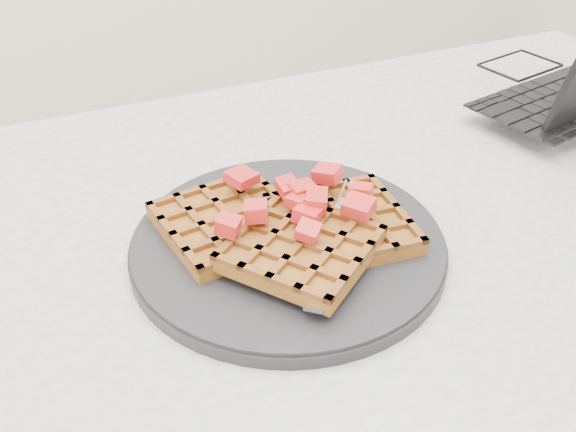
{
  "coord_description": "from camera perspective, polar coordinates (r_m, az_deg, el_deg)",
  "views": [
    {
      "loc": [
        -0.27,
        -0.42,
        1.12
      ],
      "look_at": [
        -0.08,
        0.02,
        0.79
      ],
      "focal_mm": 40.0,
      "sensor_mm": 36.0,
      "label": 1
    }
  ],
  "objects": [
    {
      "name": "fork",
      "position": [
        0.58,
        4.53,
        -2.34
      ],
      "size": [
        0.13,
        0.15,
        0.02
      ],
      "primitive_type": null,
      "rotation": [
        0.0,
        0.0,
        -0.69
      ],
      "color": "silver",
      "rests_on": "plate"
    },
    {
      "name": "plate",
      "position": [
        0.6,
        0.0,
        -2.51
      ],
      "size": [
        0.29,
        0.29,
        0.02
      ],
      "primitive_type": "cylinder",
      "color": "black",
      "rests_on": "table"
    },
    {
      "name": "table",
      "position": [
        0.69,
        6.67,
        -9.85
      ],
      "size": [
        1.2,
        0.8,
        0.75
      ],
      "color": "silver",
      "rests_on": "ground"
    },
    {
      "name": "waffles",
      "position": [
        0.59,
        0.17,
        -1.21
      ],
      "size": [
        0.23,
        0.22,
        0.03
      ],
      "color": "#93581F",
      "rests_on": "plate"
    },
    {
      "name": "strawberry_pile",
      "position": [
        0.57,
        0.0,
        1.15
      ],
      "size": [
        0.15,
        0.15,
        0.02
      ],
      "primitive_type": null,
      "color": "#A50C0E",
      "rests_on": "waffles"
    },
    {
      "name": "laptop",
      "position": [
        0.95,
        24.04,
        11.35
      ],
      "size": [
        0.37,
        0.3,
        0.23
      ],
      "rotation": [
        0.0,
        0.0,
        3.34
      ],
      "color": "black",
      "rests_on": "table"
    }
  ]
}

